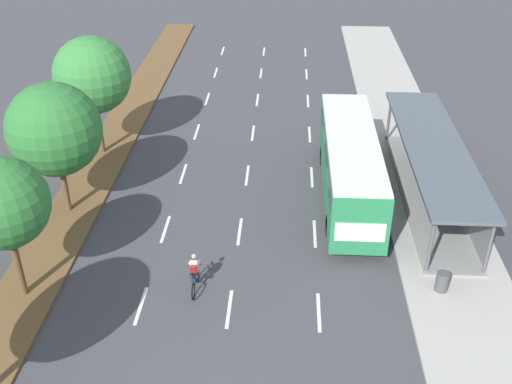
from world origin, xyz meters
TOP-DOWN VIEW (x-y plane):
  - median_strip at (-8.30, 20.00)m, footprint 2.60×52.00m
  - sidewalk_right at (9.25, 20.00)m, footprint 4.50×52.00m
  - lane_divider_left at (-3.50, 17.00)m, footprint 0.14×45.00m
  - lane_divider_center at (0.00, 17.00)m, footprint 0.14×45.00m
  - lane_divider_right at (3.50, 17.00)m, footprint 0.14×45.00m
  - bus_shelter at (9.53, 15.18)m, footprint 2.90×13.58m
  - bus at (5.25, 15.08)m, footprint 2.54×11.29m
  - cyclist at (-1.48, 7.40)m, footprint 0.46×1.82m
  - median_tree_second at (-8.28, 6.69)m, footprint 3.48×3.48m
  - median_tree_third at (-8.49, 12.93)m, footprint 4.34×4.34m
  - median_tree_fourth at (-8.51, 19.18)m, footprint 4.20×4.20m
  - trash_bin at (8.45, 7.73)m, footprint 0.52×0.52m

SIDE VIEW (x-z plane):
  - lane_divider_left at x=-3.50m, z-range 0.00..0.01m
  - lane_divider_center at x=0.00m, z-range 0.00..0.01m
  - lane_divider_right at x=3.50m, z-range 0.00..0.01m
  - median_strip at x=-8.30m, z-range 0.00..0.12m
  - sidewalk_right at x=9.25m, z-range 0.00..0.15m
  - trash_bin at x=8.45m, z-range 0.15..1.00m
  - cyclist at x=-1.48m, z-range -0.06..1.65m
  - bus_shelter at x=9.53m, z-range 0.43..3.29m
  - bus at x=5.25m, z-range 0.38..3.75m
  - median_tree_second at x=-8.28m, z-range 1.35..7.33m
  - median_tree_third at x=-8.49m, z-range 1.18..7.64m
  - median_tree_fourth at x=-8.51m, z-range 1.36..8.06m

